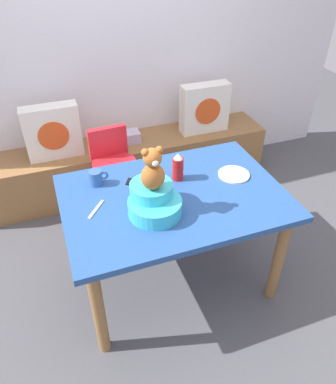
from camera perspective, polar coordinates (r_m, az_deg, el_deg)
The scene contains 15 objects.
ground_plane at distance 2.72m, azimuth 0.74°, elevation -12.93°, with size 8.00×8.00×0.00m, color #4C4C51.
back_wall at distance 3.27m, azimuth -8.95°, elevation 22.74°, with size 4.40×0.10×2.60m, color silver.
window_bench at distance 3.45m, azimuth -6.29°, elevation 4.25°, with size 2.60×0.44×0.46m, color olive.
pillow_floral_left at distance 3.15m, azimuth -17.33°, elevation 8.81°, with size 0.44×0.15×0.44m.
pillow_floral_right at distance 3.43m, azimuth 5.65°, elevation 12.71°, with size 0.44×0.15×0.44m.
book_stack at distance 3.31m, azimuth -6.14°, elevation 8.39°, with size 0.20×0.14×0.10m, color #BAABC7.
dining_table at distance 2.27m, azimuth 0.86°, elevation -2.48°, with size 1.32×0.91×0.74m.
highchair at distance 2.90m, azimuth -8.28°, elevation 3.98°, with size 0.34×0.46×0.79m.
infant_seat_teal at distance 2.04m, azimuth -2.21°, elevation -1.40°, with size 0.30×0.33×0.16m.
teddy_bear at distance 1.92m, azimuth -2.35°, elevation 3.42°, with size 0.13×0.12×0.25m.
ketchup_bottle at distance 2.29m, azimuth 1.53°, elevation 3.85°, with size 0.07×0.07×0.18m.
coffee_mug at distance 2.31m, azimuth -11.02°, elevation 2.17°, with size 0.12×0.08×0.09m.
dinner_plate_near at distance 2.41m, azimuth 10.10°, elevation 2.68°, with size 0.20×0.20×0.01m, color white.
cell_phone at distance 2.31m, azimuth -4.62°, elevation 1.49°, with size 0.07×0.14×0.01m, color black.
table_fork at distance 2.13m, azimuth -11.01°, elevation -2.62°, with size 0.02×0.17×0.01m, color silver.
Camera 1 is at (-0.63, -1.64, 2.08)m, focal length 34.64 mm.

